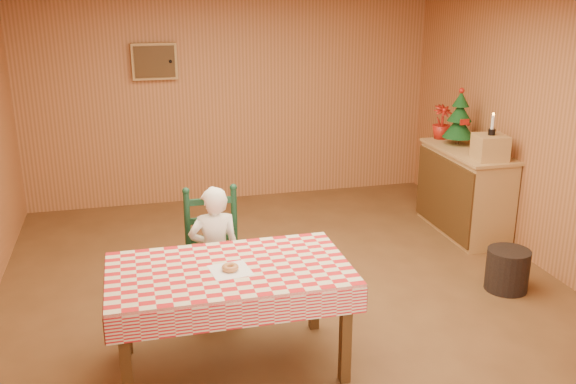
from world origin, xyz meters
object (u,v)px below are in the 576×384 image
at_px(seated_child, 215,254).
at_px(shelf_unit, 464,191).
at_px(crate, 490,147).
at_px(dining_table, 229,279).
at_px(christmas_tree, 459,119).
at_px(storage_bin, 507,270).
at_px(ladder_chair, 214,258).

xyz_separation_m(seated_child, shelf_unit, (2.89, 1.23, -0.10)).
xyz_separation_m(shelf_unit, crate, (0.01, -0.40, 0.59)).
xyz_separation_m(dining_table, crate, (2.90, 1.56, 0.37)).
bearing_deg(christmas_tree, dining_table, -142.65).
relative_size(seated_child, storage_bin, 2.98).
relative_size(christmas_tree, storage_bin, 1.64).
relative_size(dining_table, seated_child, 1.47).
bearing_deg(crate, dining_table, -151.68).
relative_size(dining_table, crate, 5.52).
height_order(seated_child, crate, crate).
xyz_separation_m(ladder_chair, storage_bin, (2.58, -0.20, -0.31)).
bearing_deg(ladder_chair, storage_bin, -4.35).
bearing_deg(ladder_chair, shelf_unit, 22.13).
bearing_deg(storage_bin, ladder_chair, 175.65).
height_order(seated_child, storage_bin, seated_child).
distance_m(dining_table, christmas_tree, 3.68).
height_order(crate, storage_bin, crate).
bearing_deg(christmas_tree, shelf_unit, -91.98).
xyz_separation_m(ladder_chair, crate, (2.90, 0.77, 0.55)).
bearing_deg(christmas_tree, ladder_chair, -153.82).
height_order(christmas_tree, storage_bin, christmas_tree).
xyz_separation_m(dining_table, seated_child, (0.00, 0.73, -0.13)).
relative_size(ladder_chair, shelf_unit, 0.87).
relative_size(ladder_chair, seated_child, 0.96).
height_order(dining_table, shelf_unit, shelf_unit).
xyz_separation_m(christmas_tree, storage_bin, (-0.32, -1.62, -1.02)).
height_order(ladder_chair, shelf_unit, ladder_chair).
relative_size(seated_child, christmas_tree, 1.81).
bearing_deg(shelf_unit, ladder_chair, -157.87).
bearing_deg(crate, storage_bin, -108.15).
height_order(dining_table, ladder_chair, ladder_chair).
bearing_deg(crate, christmas_tree, 90.00).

